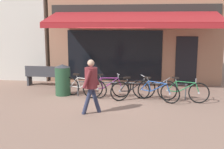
{
  "coord_description": "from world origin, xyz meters",
  "views": [
    {
      "loc": [
        1.4,
        -9.53,
        2.64
      ],
      "look_at": [
        0.28,
        -0.9,
        1.05
      ],
      "focal_mm": 45.0,
      "sensor_mm": 36.0,
      "label": 1
    }
  ],
  "objects": [
    {
      "name": "litter_bin",
      "position": [
        -1.73,
        0.36,
        0.58
      ],
      "size": [
        0.57,
        0.57,
        1.16
      ],
      "color": "#23472D",
      "rests_on": "ground_plane"
    },
    {
      "name": "shop_front",
      "position": [
        0.75,
        4.18,
        3.16
      ],
      "size": [
        7.58,
        4.98,
        6.34
      ],
      "color": "#9E7056",
      "rests_on": "ground_plane"
    },
    {
      "name": "bike_rack_rail",
      "position": [
        0.8,
        0.24,
        0.48
      ],
      "size": [
        3.96,
        0.04,
        0.57
      ],
      "color": "#47494F",
      "rests_on": "ground_plane"
    },
    {
      "name": "park_bench",
      "position": [
        -2.96,
        1.75,
        0.46
      ],
      "size": [
        1.61,
        0.49,
        0.87
      ],
      "rotation": [
        0.0,
        0.0,
        -0.03
      ],
      "color": "#38383D",
      "rests_on": "ground_plane"
    },
    {
      "name": "pedestrian_adult",
      "position": [
        -0.24,
        -1.64,
        0.98
      ],
      "size": [
        0.55,
        0.63,
        1.63
      ],
      "rotation": [
        0.0,
        0.0,
        0.08
      ],
      "color": "#282D47",
      "rests_on": "ground_plane"
    },
    {
      "name": "ground_plane",
      "position": [
        0.0,
        0.0,
        0.0
      ],
      "size": [
        160.0,
        160.0,
        0.0
      ],
      "primitive_type": "plane",
      "color": "#846656"
    },
    {
      "name": "bicycle_blue",
      "position": [
        1.66,
        -0.09,
        0.37
      ],
      "size": [
        1.64,
        0.91,
        0.85
      ],
      "rotation": [
        0.09,
        0.0,
        -0.46
      ],
      "color": "black",
      "rests_on": "ground_plane"
    },
    {
      "name": "bicycle_black",
      "position": [
        0.92,
        0.0,
        0.37
      ],
      "size": [
        1.57,
        0.82,
        0.83
      ],
      "rotation": [
        0.05,
        0.0,
        0.45
      ],
      "color": "black",
      "rests_on": "ground_plane"
    },
    {
      "name": "bicycle_silver",
      "position": [
        -0.88,
        0.16,
        0.38
      ],
      "size": [
        1.78,
        0.76,
        0.87
      ],
      "rotation": [
        0.12,
        0.0,
        -0.29
      ],
      "color": "black",
      "rests_on": "ground_plane"
    },
    {
      "name": "bicycle_purple",
      "position": [
        -0.04,
        0.2,
        0.39
      ],
      "size": [
        1.73,
        0.69,
        0.88
      ],
      "rotation": [
        -0.11,
        0.0,
        0.26
      ],
      "color": "black",
      "rests_on": "ground_plane"
    },
    {
      "name": "bicycle_green",
      "position": [
        2.6,
        0.01,
        0.37
      ],
      "size": [
        1.74,
        0.53,
        0.85
      ],
      "rotation": [
        -0.11,
        0.0,
        -0.21
      ],
      "color": "black",
      "rests_on": "ground_plane"
    }
  ]
}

